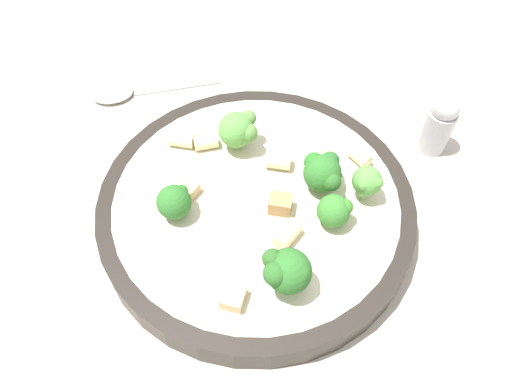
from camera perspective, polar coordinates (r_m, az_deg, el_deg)
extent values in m
plane|color=#BCB29E|center=(0.49, 0.00, -2.90)|extent=(2.00, 2.00, 0.00)
cylinder|color=#28231E|center=(0.48, 0.00, -1.85)|extent=(0.30, 0.30, 0.03)
cylinder|color=beige|center=(0.47, 0.00, -0.96)|extent=(0.27, 0.27, 0.01)
torus|color=#28231E|center=(0.46, 0.00, -0.89)|extent=(0.29, 0.29, 0.00)
cylinder|color=#9EC175|center=(0.47, 12.24, 0.07)|extent=(0.01, 0.01, 0.01)
sphere|color=#569942|center=(0.46, 12.57, 1.26)|extent=(0.03, 0.03, 0.03)
sphere|color=#518C3E|center=(0.45, 12.14, 0.79)|extent=(0.01, 0.01, 0.01)
sphere|color=#53943E|center=(0.45, 13.67, 1.02)|extent=(0.01, 0.01, 0.01)
cylinder|color=#9EC175|center=(0.47, 7.38, 0.89)|extent=(0.01, 0.01, 0.01)
sphere|color=#2D6B28|center=(0.46, 7.59, 2.15)|extent=(0.04, 0.04, 0.04)
sphere|color=#2B6123|center=(0.45, 8.62, 1.19)|extent=(0.02, 0.02, 0.02)
sphere|color=#276027|center=(0.46, 8.44, 3.54)|extent=(0.02, 0.02, 0.02)
sphere|color=#296C23|center=(0.46, 6.66, 3.37)|extent=(0.02, 0.02, 0.02)
cylinder|color=#9EC175|center=(0.46, -9.13, -2.21)|extent=(0.01, 0.01, 0.01)
sphere|color=#2D6B28|center=(0.44, -9.37, -1.16)|extent=(0.03, 0.03, 0.03)
sphere|color=#286F23|center=(0.44, -8.52, 0.07)|extent=(0.01, 0.01, 0.01)
sphere|color=#2A5C29|center=(0.45, -9.28, 0.10)|extent=(0.01, 0.01, 0.01)
cylinder|color=#84AD60|center=(0.50, -2.21, 5.68)|extent=(0.01, 0.01, 0.01)
sphere|color=#569942|center=(0.49, -2.28, 7.11)|extent=(0.04, 0.04, 0.04)
sphere|color=#588D3E|center=(0.48, -0.90, 6.77)|extent=(0.02, 0.02, 0.02)
sphere|color=#578840|center=(0.49, -0.86, 8.44)|extent=(0.02, 0.02, 0.02)
cylinder|color=#84AD60|center=(0.41, 3.63, -10.29)|extent=(0.01, 0.01, 0.01)
sphere|color=#2D6B28|center=(0.39, 3.77, -9.02)|extent=(0.04, 0.04, 0.04)
sphere|color=#285E22|center=(0.39, 5.21, -9.23)|extent=(0.02, 0.02, 0.02)
sphere|color=#2C5E24|center=(0.39, 1.88, -7.62)|extent=(0.02, 0.02, 0.02)
sphere|color=#2B6225|center=(0.38, 2.24, -9.32)|extent=(0.02, 0.02, 0.02)
cylinder|color=#93B766|center=(0.45, 8.63, -3.15)|extent=(0.01, 0.01, 0.01)
sphere|color=#387A2D|center=(0.44, 8.85, -2.15)|extent=(0.03, 0.03, 0.03)
sphere|color=#3A7C29|center=(0.44, 10.11, -1.68)|extent=(0.01, 0.01, 0.01)
sphere|color=#39752A|center=(0.44, 8.77, -0.88)|extent=(0.01, 0.01, 0.01)
cylinder|color=beige|center=(0.43, 3.55, -4.87)|extent=(0.03, 0.02, 0.02)
cylinder|color=beige|center=(0.50, -5.75, 5.68)|extent=(0.03, 0.03, 0.01)
cylinder|color=beige|center=(0.48, 2.75, 3.53)|extent=(0.02, 0.03, 0.02)
cylinder|color=beige|center=(0.51, -8.51, 5.94)|extent=(0.02, 0.03, 0.01)
cylinder|color=beige|center=(0.50, 11.81, 4.01)|extent=(0.02, 0.03, 0.01)
cube|color=tan|center=(0.47, -7.72, 0.39)|extent=(0.02, 0.02, 0.01)
cube|color=tan|center=(0.41, -2.61, -11.95)|extent=(0.02, 0.02, 0.01)
cube|color=#A87A4C|center=(0.45, 2.98, -1.10)|extent=(0.02, 0.02, 0.02)
cylinder|color=#B2B2B7|center=(0.56, 19.94, 6.61)|extent=(0.03, 0.03, 0.05)
sphere|color=#B7B7BC|center=(0.54, 20.91, 9.02)|extent=(0.03, 0.03, 0.03)
cube|color=silver|center=(0.62, -9.03, 11.95)|extent=(0.08, 0.09, 0.01)
ellipsoid|color=silver|center=(0.62, -16.10, 10.80)|extent=(0.06, 0.06, 0.01)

